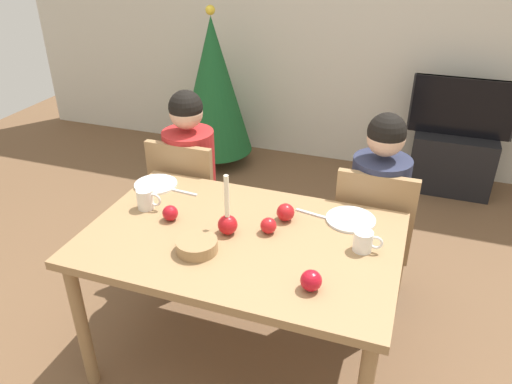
{
  "coord_description": "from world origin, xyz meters",
  "views": [
    {
      "loc": [
        0.67,
        -1.7,
        1.99
      ],
      "look_at": [
        0.0,
        0.2,
        0.87
      ],
      "focal_mm": 34.53,
      "sensor_mm": 36.0,
      "label": 1
    }
  ],
  "objects_px": {
    "person_right_child": "(375,219)",
    "bowl_walnuts": "(197,246)",
    "chair_right": "(373,231)",
    "plate_right": "(351,219)",
    "plate_left": "(156,184)",
    "mug_right": "(364,241)",
    "apple_near_candle": "(311,281)",
    "mug_left": "(146,199)",
    "person_left_child": "(191,187)",
    "dining_table": "(241,251)",
    "tv_stand": "(451,162)",
    "christmas_tree": "(214,86)",
    "apple_by_left_plate": "(268,226)",
    "candle_centerpiece": "(228,221)",
    "chair_left": "(190,198)",
    "tv": "(463,107)",
    "apple_far_edge": "(286,212)",
    "apple_by_right_mug": "(170,213)"
  },
  "relations": [
    {
      "from": "plate_right",
      "to": "mug_right",
      "type": "xyz_separation_m",
      "value": [
        0.09,
        -0.22,
        0.04
      ]
    },
    {
      "from": "apple_by_right_mug",
      "to": "apple_far_edge",
      "type": "relative_size",
      "value": 0.87
    },
    {
      "from": "plate_left",
      "to": "mug_left",
      "type": "xyz_separation_m",
      "value": [
        0.08,
        -0.22,
        0.04
      ]
    },
    {
      "from": "candle_centerpiece",
      "to": "bowl_walnuts",
      "type": "distance_m",
      "value": 0.19
    },
    {
      "from": "tv_stand",
      "to": "bowl_walnuts",
      "type": "height_order",
      "value": "bowl_walnuts"
    },
    {
      "from": "chair_right",
      "to": "candle_centerpiece",
      "type": "height_order",
      "value": "candle_centerpiece"
    },
    {
      "from": "tv",
      "to": "apple_by_right_mug",
      "type": "height_order",
      "value": "tv"
    },
    {
      "from": "plate_right",
      "to": "apple_by_left_plate",
      "type": "bearing_deg",
      "value": -145.9
    },
    {
      "from": "dining_table",
      "to": "apple_by_right_mug",
      "type": "height_order",
      "value": "apple_by_right_mug"
    },
    {
      "from": "chair_left",
      "to": "person_left_child",
      "type": "relative_size",
      "value": 0.77
    },
    {
      "from": "chair_left",
      "to": "plate_right",
      "type": "relative_size",
      "value": 3.87
    },
    {
      "from": "candle_centerpiece",
      "to": "mug_right",
      "type": "relative_size",
      "value": 2.32
    },
    {
      "from": "tv",
      "to": "dining_table",
      "type": "bearing_deg",
      "value": -112.86
    },
    {
      "from": "christmas_tree",
      "to": "mug_right",
      "type": "bearing_deg",
      "value": -51.88
    },
    {
      "from": "tv_stand",
      "to": "plate_right",
      "type": "height_order",
      "value": "plate_right"
    },
    {
      "from": "mug_right",
      "to": "bowl_walnuts",
      "type": "bearing_deg",
      "value": -159.99
    },
    {
      "from": "person_right_child",
      "to": "apple_near_candle",
      "type": "distance_m",
      "value": 0.93
    },
    {
      "from": "plate_right",
      "to": "mug_left",
      "type": "relative_size",
      "value": 1.83
    },
    {
      "from": "mug_left",
      "to": "plate_left",
      "type": "bearing_deg",
      "value": 109.2
    },
    {
      "from": "chair_right",
      "to": "christmas_tree",
      "type": "bearing_deg",
      "value": 136.76
    },
    {
      "from": "mug_left",
      "to": "apple_by_right_mug",
      "type": "bearing_deg",
      "value": -19.53
    },
    {
      "from": "christmas_tree",
      "to": "tv",
      "type": "bearing_deg",
      "value": 5.51
    },
    {
      "from": "tv",
      "to": "apple_near_candle",
      "type": "relative_size",
      "value": 9.42
    },
    {
      "from": "dining_table",
      "to": "bowl_walnuts",
      "type": "distance_m",
      "value": 0.24
    },
    {
      "from": "person_left_child",
      "to": "plate_left",
      "type": "bearing_deg",
      "value": -94.74
    },
    {
      "from": "mug_right",
      "to": "apple_by_right_mug",
      "type": "xyz_separation_m",
      "value": [
        -0.89,
        -0.06,
        -0.01
      ]
    },
    {
      "from": "person_left_child",
      "to": "dining_table",
      "type": "bearing_deg",
      "value": -48.23
    },
    {
      "from": "apple_by_right_mug",
      "to": "apple_near_candle",
      "type": "bearing_deg",
      "value": -19.77
    },
    {
      "from": "apple_by_left_plate",
      "to": "dining_table",
      "type": "bearing_deg",
      "value": -148.23
    },
    {
      "from": "dining_table",
      "to": "tv",
      "type": "relative_size",
      "value": 1.77
    },
    {
      "from": "person_right_child",
      "to": "candle_centerpiece",
      "type": "bearing_deg",
      "value": -133.0
    },
    {
      "from": "plate_left",
      "to": "mug_right",
      "type": "xyz_separation_m",
      "value": [
        1.13,
        -0.22,
        0.04
      ]
    },
    {
      "from": "tv",
      "to": "apple_far_edge",
      "type": "height_order",
      "value": "tv"
    },
    {
      "from": "tv",
      "to": "candle_centerpiece",
      "type": "distance_m",
      "value": 2.52
    },
    {
      "from": "person_right_child",
      "to": "bowl_walnuts",
      "type": "xyz_separation_m",
      "value": [
        -0.66,
        -0.81,
        0.21
      ]
    },
    {
      "from": "chair_left",
      "to": "plate_right",
      "type": "xyz_separation_m",
      "value": [
        1.01,
        -0.32,
        0.24
      ]
    },
    {
      "from": "tv",
      "to": "chair_right",
      "type": "bearing_deg",
      "value": -104.63
    },
    {
      "from": "apple_by_left_plate",
      "to": "apple_far_edge",
      "type": "height_order",
      "value": "apple_far_edge"
    },
    {
      "from": "person_left_child",
      "to": "tv_stand",
      "type": "bearing_deg",
      "value": 47.12
    },
    {
      "from": "chair_left",
      "to": "plate_left",
      "type": "distance_m",
      "value": 0.4
    },
    {
      "from": "plate_right",
      "to": "apple_by_left_plate",
      "type": "distance_m",
      "value": 0.4
    },
    {
      "from": "chair_left",
      "to": "person_left_child",
      "type": "height_order",
      "value": "person_left_child"
    },
    {
      "from": "candle_centerpiece",
      "to": "plate_left",
      "type": "bearing_deg",
      "value": 151.52
    },
    {
      "from": "chair_right",
      "to": "tv",
      "type": "xyz_separation_m",
      "value": [
        0.44,
        1.69,
        0.2
      ]
    },
    {
      "from": "tv_stand",
      "to": "dining_table",
      "type": "bearing_deg",
      "value": -112.87
    },
    {
      "from": "plate_right",
      "to": "christmas_tree",
      "type": "bearing_deg",
      "value": 129.67
    },
    {
      "from": "apple_near_candle",
      "to": "mug_left",
      "type": "bearing_deg",
      "value": 160.28
    },
    {
      "from": "chair_right",
      "to": "bowl_walnuts",
      "type": "relative_size",
      "value": 5.06
    },
    {
      "from": "plate_left",
      "to": "apple_far_edge",
      "type": "distance_m",
      "value": 0.76
    },
    {
      "from": "chair_right",
      "to": "plate_right",
      "type": "bearing_deg",
      "value": -105.59
    }
  ]
}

